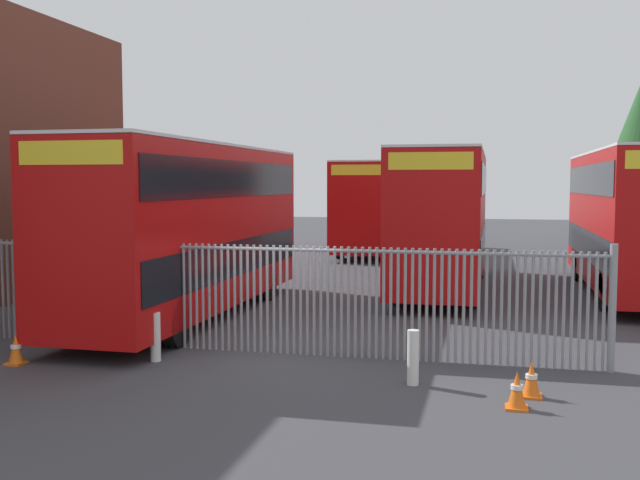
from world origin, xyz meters
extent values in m
plane|color=#3D3D42|center=(0.00, 8.00, 0.00)|extent=(100.00, 100.00, 0.00)
cylinder|color=gray|center=(-6.29, 0.00, 1.10)|extent=(0.06, 0.06, 2.20)
cylinder|color=gray|center=(-6.15, 0.00, 1.10)|extent=(0.06, 0.06, 2.20)
cylinder|color=gray|center=(-6.01, 0.00, 1.10)|extent=(0.06, 0.06, 2.20)
cylinder|color=gray|center=(-5.87, 0.00, 1.10)|extent=(0.06, 0.06, 2.20)
cylinder|color=gray|center=(-5.73, 0.00, 1.10)|extent=(0.06, 0.06, 2.20)
cylinder|color=gray|center=(-5.59, 0.00, 1.10)|extent=(0.06, 0.06, 2.20)
cylinder|color=gray|center=(-5.45, 0.00, 1.10)|extent=(0.06, 0.06, 2.20)
cylinder|color=gray|center=(-5.31, 0.00, 1.10)|extent=(0.06, 0.06, 2.20)
cylinder|color=gray|center=(-5.17, 0.00, 1.10)|extent=(0.06, 0.06, 2.20)
cylinder|color=gray|center=(-5.03, 0.00, 1.10)|extent=(0.06, 0.06, 2.20)
cylinder|color=gray|center=(-4.89, 0.00, 1.10)|extent=(0.06, 0.06, 2.20)
cylinder|color=gray|center=(-4.75, 0.00, 1.10)|extent=(0.06, 0.06, 2.20)
cylinder|color=gray|center=(-4.61, 0.00, 1.10)|extent=(0.06, 0.06, 2.20)
cylinder|color=gray|center=(-4.47, 0.00, 1.10)|extent=(0.06, 0.06, 2.20)
cylinder|color=gray|center=(-4.33, 0.00, 1.10)|extent=(0.06, 0.06, 2.20)
cylinder|color=gray|center=(-4.19, 0.00, 1.10)|extent=(0.06, 0.06, 2.20)
cylinder|color=gray|center=(-4.05, 0.00, 1.10)|extent=(0.06, 0.06, 2.20)
cylinder|color=gray|center=(-3.91, 0.00, 1.10)|extent=(0.06, 0.06, 2.20)
cylinder|color=gray|center=(-3.77, 0.00, 1.10)|extent=(0.06, 0.06, 2.20)
cylinder|color=gray|center=(-3.64, 0.00, 1.10)|extent=(0.06, 0.06, 2.20)
cylinder|color=gray|center=(-3.50, 0.00, 1.10)|extent=(0.06, 0.06, 2.20)
cylinder|color=gray|center=(-3.36, 0.00, 1.10)|extent=(0.06, 0.06, 2.20)
cylinder|color=gray|center=(-3.22, 0.00, 1.10)|extent=(0.06, 0.06, 2.20)
cylinder|color=gray|center=(-3.08, 0.00, 1.10)|extent=(0.06, 0.06, 2.20)
cylinder|color=gray|center=(-2.94, 0.00, 1.10)|extent=(0.06, 0.06, 2.20)
cylinder|color=gray|center=(-2.80, 0.00, 1.10)|extent=(0.06, 0.06, 2.20)
cylinder|color=gray|center=(-2.66, 0.00, 1.10)|extent=(0.06, 0.06, 2.20)
cylinder|color=gray|center=(-2.52, 0.00, 1.10)|extent=(0.06, 0.06, 2.20)
cylinder|color=gray|center=(-2.38, 0.00, 1.10)|extent=(0.06, 0.06, 2.20)
cylinder|color=gray|center=(-2.24, 0.00, 1.10)|extent=(0.06, 0.06, 2.20)
cylinder|color=gray|center=(-2.10, 0.00, 1.10)|extent=(0.06, 0.06, 2.20)
cylinder|color=gray|center=(-1.96, 0.00, 1.10)|extent=(0.06, 0.06, 2.20)
cylinder|color=gray|center=(-1.82, 0.00, 1.10)|extent=(0.06, 0.06, 2.20)
cylinder|color=gray|center=(-1.68, 0.00, 1.10)|extent=(0.06, 0.06, 2.20)
cylinder|color=gray|center=(-1.54, 0.00, 1.10)|extent=(0.06, 0.06, 2.20)
cylinder|color=gray|center=(-1.40, 0.00, 1.10)|extent=(0.06, 0.06, 2.20)
cylinder|color=gray|center=(-1.26, 0.00, 1.10)|extent=(0.06, 0.06, 2.20)
cylinder|color=gray|center=(-1.12, 0.00, 1.10)|extent=(0.06, 0.06, 2.20)
cylinder|color=gray|center=(-0.98, 0.00, 1.10)|extent=(0.06, 0.06, 2.20)
cylinder|color=gray|center=(-0.84, 0.00, 1.10)|extent=(0.06, 0.06, 2.20)
cylinder|color=gray|center=(-0.70, 0.00, 1.10)|extent=(0.06, 0.06, 2.20)
cylinder|color=gray|center=(-0.57, 0.00, 1.10)|extent=(0.06, 0.06, 2.20)
cylinder|color=gray|center=(-0.43, 0.00, 1.10)|extent=(0.06, 0.06, 2.20)
cylinder|color=gray|center=(-0.29, 0.00, 1.10)|extent=(0.06, 0.06, 2.20)
cylinder|color=gray|center=(-0.15, 0.00, 1.10)|extent=(0.06, 0.06, 2.20)
cylinder|color=gray|center=(-0.01, 0.00, 1.10)|extent=(0.06, 0.06, 2.20)
cylinder|color=gray|center=(0.13, 0.00, 1.10)|extent=(0.06, 0.06, 2.20)
cylinder|color=gray|center=(0.27, 0.00, 1.10)|extent=(0.06, 0.06, 2.20)
cylinder|color=gray|center=(0.41, 0.00, 1.10)|extent=(0.06, 0.06, 2.20)
cylinder|color=gray|center=(0.55, 0.00, 1.10)|extent=(0.06, 0.06, 2.20)
cylinder|color=gray|center=(0.69, 0.00, 1.10)|extent=(0.06, 0.06, 2.20)
cylinder|color=gray|center=(0.83, 0.00, 1.10)|extent=(0.06, 0.06, 2.20)
cylinder|color=gray|center=(0.97, 0.00, 1.10)|extent=(0.06, 0.06, 2.20)
cylinder|color=gray|center=(1.11, 0.00, 1.10)|extent=(0.06, 0.06, 2.20)
cylinder|color=gray|center=(1.25, 0.00, 1.10)|extent=(0.06, 0.06, 2.20)
cylinder|color=gray|center=(1.39, 0.00, 1.10)|extent=(0.06, 0.06, 2.20)
cylinder|color=gray|center=(1.53, 0.00, 1.10)|extent=(0.06, 0.06, 2.20)
cylinder|color=gray|center=(1.67, 0.00, 1.10)|extent=(0.06, 0.06, 2.20)
cylinder|color=gray|center=(1.81, 0.00, 1.10)|extent=(0.06, 0.06, 2.20)
cylinder|color=gray|center=(1.95, 0.00, 1.10)|extent=(0.06, 0.06, 2.20)
cylinder|color=gray|center=(2.09, 0.00, 1.10)|extent=(0.06, 0.06, 2.20)
cylinder|color=gray|center=(2.23, 0.00, 1.10)|extent=(0.06, 0.06, 2.20)
cylinder|color=gray|center=(2.37, 0.00, 1.10)|extent=(0.06, 0.06, 2.20)
cylinder|color=gray|center=(2.50, 0.00, 1.10)|extent=(0.06, 0.06, 2.20)
cylinder|color=gray|center=(2.64, 0.00, 1.10)|extent=(0.06, 0.06, 2.20)
cylinder|color=gray|center=(2.78, 0.00, 1.10)|extent=(0.06, 0.06, 2.20)
cylinder|color=gray|center=(2.92, 0.00, 1.10)|extent=(0.06, 0.06, 2.20)
cylinder|color=gray|center=(3.06, 0.00, 1.10)|extent=(0.06, 0.06, 2.20)
cylinder|color=gray|center=(3.20, 0.00, 1.10)|extent=(0.06, 0.06, 2.20)
cylinder|color=gray|center=(3.34, 0.00, 1.10)|extent=(0.06, 0.06, 2.20)
cylinder|color=gray|center=(3.48, 0.00, 1.10)|extent=(0.06, 0.06, 2.20)
cylinder|color=gray|center=(3.62, 0.00, 1.10)|extent=(0.06, 0.06, 2.20)
cylinder|color=gray|center=(3.76, 0.00, 1.10)|extent=(0.06, 0.06, 2.20)
cylinder|color=gray|center=(3.90, 0.00, 1.10)|extent=(0.06, 0.06, 2.20)
cylinder|color=gray|center=(4.04, 0.00, 1.10)|extent=(0.06, 0.06, 2.20)
cylinder|color=gray|center=(4.18, 0.00, 1.10)|extent=(0.06, 0.06, 2.20)
cylinder|color=gray|center=(4.32, 0.00, 1.10)|extent=(0.06, 0.06, 2.20)
cylinder|color=gray|center=(4.46, 0.00, 1.10)|extent=(0.06, 0.06, 2.20)
cylinder|color=gray|center=(4.60, 0.00, 1.10)|extent=(0.06, 0.06, 2.20)
cylinder|color=gray|center=(4.74, 0.00, 1.10)|extent=(0.06, 0.06, 2.20)
cylinder|color=gray|center=(4.88, 0.00, 1.10)|extent=(0.06, 0.06, 2.20)
cylinder|color=gray|center=(5.02, 0.00, 1.10)|extent=(0.06, 0.06, 2.20)
cylinder|color=gray|center=(5.16, 0.00, 1.10)|extent=(0.06, 0.06, 2.20)
cylinder|color=gray|center=(5.30, 0.00, 1.10)|extent=(0.06, 0.06, 2.20)
cylinder|color=gray|center=(5.44, 0.00, 1.10)|extent=(0.06, 0.06, 2.20)
cylinder|color=gray|center=(5.57, 0.00, 1.10)|extent=(0.06, 0.06, 2.20)
cylinder|color=gray|center=(5.71, 0.00, 1.10)|extent=(0.06, 0.06, 2.20)
cylinder|color=gray|center=(5.85, 0.00, 1.10)|extent=(0.06, 0.06, 2.20)
cylinder|color=gray|center=(5.99, 0.00, 1.10)|extent=(0.06, 0.06, 2.20)
cylinder|color=gray|center=(6.13, 0.00, 1.10)|extent=(0.06, 0.06, 2.20)
cylinder|color=gray|center=(6.27, 0.00, 1.10)|extent=(0.06, 0.06, 2.20)
cylinder|color=gray|center=(6.41, 0.00, 1.10)|extent=(0.06, 0.06, 2.20)
cylinder|color=gray|center=(-0.84, 0.00, 2.12)|extent=(14.51, 0.07, 0.07)
cylinder|color=gray|center=(6.41, 0.00, 1.18)|extent=(0.14, 0.14, 2.35)
cube|color=#B70C0C|center=(-3.27, 3.41, 2.35)|extent=(2.50, 10.80, 4.00)
cube|color=black|center=(-3.27, 3.41, 1.55)|extent=(2.54, 10.37, 0.90)
cube|color=black|center=(-3.27, 3.41, 3.55)|extent=(2.54, 10.37, 0.90)
cube|color=yellow|center=(-3.27, -1.94, 4.00)|extent=(2.12, 0.12, 0.44)
cube|color=silver|center=(-3.27, 3.41, 4.38)|extent=(2.50, 10.80, 0.08)
cylinder|color=black|center=(-4.37, 0.06, 0.52)|extent=(0.30, 1.04, 1.04)
cylinder|color=black|center=(-2.17, 0.06, 0.52)|extent=(0.30, 1.04, 1.04)
cylinder|color=black|center=(-4.37, 6.38, 0.52)|extent=(0.30, 1.04, 1.04)
cylinder|color=black|center=(-2.17, 6.38, 0.52)|extent=(0.30, 1.04, 1.04)
cube|color=#B70C0C|center=(8.37, 10.08, 2.35)|extent=(2.50, 10.80, 4.00)
cube|color=black|center=(8.37, 10.08, 1.55)|extent=(2.54, 10.37, 0.90)
cube|color=black|center=(8.37, 10.08, 3.55)|extent=(2.54, 10.37, 0.90)
cube|color=silver|center=(8.37, 10.08, 4.38)|extent=(2.50, 10.80, 0.08)
cylinder|color=black|center=(7.27, 6.73, 0.52)|extent=(0.30, 1.04, 1.04)
cylinder|color=black|center=(7.27, 13.05, 0.52)|extent=(0.30, 1.04, 1.04)
cube|color=#B70C0C|center=(2.72, 9.95, 2.35)|extent=(2.50, 10.80, 4.00)
cube|color=black|center=(2.72, 9.95, 1.55)|extent=(2.54, 10.37, 0.90)
cube|color=black|center=(2.72, 9.95, 3.55)|extent=(2.54, 10.37, 0.90)
cube|color=yellow|center=(2.72, 4.60, 4.00)|extent=(2.12, 0.12, 0.44)
cube|color=silver|center=(2.72, 9.95, 4.38)|extent=(2.50, 10.80, 0.08)
cylinder|color=black|center=(1.62, 6.60, 0.52)|extent=(0.30, 1.04, 1.04)
cylinder|color=black|center=(3.82, 6.60, 0.52)|extent=(0.30, 1.04, 1.04)
cylinder|color=black|center=(1.62, 12.92, 0.52)|extent=(0.30, 1.04, 1.04)
cylinder|color=black|center=(3.82, 12.92, 0.52)|extent=(0.30, 1.04, 1.04)
cube|color=#B70C0C|center=(-1.40, 21.83, 2.35)|extent=(2.50, 10.80, 4.00)
cube|color=black|center=(-1.40, 21.83, 1.55)|extent=(2.54, 10.37, 0.90)
cube|color=black|center=(-1.40, 21.83, 3.55)|extent=(2.54, 10.37, 0.90)
cube|color=yellow|center=(-1.40, 16.48, 4.00)|extent=(2.12, 0.12, 0.44)
cube|color=silver|center=(-1.40, 21.83, 4.38)|extent=(2.50, 10.80, 0.08)
cylinder|color=black|center=(-2.50, 18.48, 0.52)|extent=(0.30, 1.04, 1.04)
cylinder|color=black|center=(-0.30, 18.48, 0.52)|extent=(0.30, 1.04, 1.04)
cylinder|color=black|center=(-2.50, 24.80, 0.52)|extent=(0.30, 1.04, 1.04)
cylinder|color=black|center=(-0.30, 24.80, 0.52)|extent=(0.30, 1.04, 1.04)
cylinder|color=silver|center=(-2.04, -1.18, 0.47)|extent=(0.20, 0.20, 0.95)
cylinder|color=silver|center=(2.99, -1.70, 0.47)|extent=(0.20, 0.20, 0.95)
cube|color=orange|center=(4.92, -1.98, 0.02)|extent=(0.34, 0.34, 0.04)
cone|color=orange|center=(4.92, -1.98, 0.32)|extent=(0.28, 0.28, 0.55)
cylinder|color=white|center=(4.92, -1.98, 0.34)|extent=(0.19, 0.19, 0.07)
cube|color=orange|center=(-4.51, -2.03, 0.02)|extent=(0.34, 0.34, 0.04)
cone|color=orange|center=(-4.51, -2.03, 0.32)|extent=(0.28, 0.28, 0.55)
cylinder|color=white|center=(-4.51, -2.03, 0.34)|extent=(0.19, 0.19, 0.07)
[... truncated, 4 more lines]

